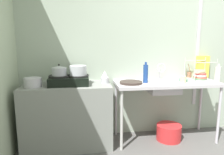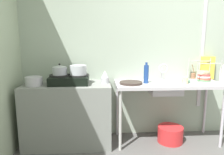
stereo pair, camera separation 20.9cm
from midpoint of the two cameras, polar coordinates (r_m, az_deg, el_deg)
wall_back at (r=3.32m, az=21.96°, el=8.83°), size 5.55×0.10×2.69m
wall_metal_strip at (r=3.34m, az=25.12°, el=10.93°), size 0.05×0.01×2.16m
counter_concrete at (r=2.88m, az=-9.66°, el=-9.72°), size 1.12×0.53×0.82m
counter_sink at (r=2.94m, az=16.76°, el=-2.66°), size 1.39×0.53×0.82m
stove at (r=2.75m, az=-9.27°, el=-0.51°), size 0.50×0.36×0.12m
pot_on_left_burner at (r=2.75m, az=-11.78°, el=1.98°), size 0.19×0.19×0.14m
pot_on_right_burner at (r=2.72m, az=-6.89°, el=2.03°), size 0.21×0.21×0.12m
pot_beside_stove at (r=2.75m, az=-18.23°, el=-0.96°), size 0.21×0.21×0.11m
percolator at (r=2.77m, az=0.23°, el=0.14°), size 0.11×0.11×0.16m
sink_basin at (r=2.93m, az=16.10°, el=-2.79°), size 0.41×0.30×0.15m
faucet at (r=3.01m, az=15.49°, el=2.08°), size 0.13×0.08×0.24m
frying_pan at (r=2.75m, az=7.28°, el=-1.43°), size 0.29×0.29×0.03m
dish_rack at (r=3.16m, az=25.17°, el=0.13°), size 0.33×0.30×0.31m
cup_by_rack at (r=2.91m, az=21.05°, el=-0.78°), size 0.07×0.07×0.09m
small_bowl_on_drainboard at (r=3.02m, az=21.15°, el=-0.89°), size 0.12×0.12×0.04m
bottle_by_sink at (r=2.81m, az=11.30°, el=0.94°), size 0.06×0.06×0.27m
bottle_by_rack at (r=3.16m, az=29.26°, el=0.57°), size 0.07×0.07×0.24m
cereal_box at (r=3.37m, az=25.89°, el=2.34°), size 0.19×0.07×0.33m
utensil_jar at (r=3.28m, az=22.74°, el=0.37°), size 0.07×0.06×0.22m
bucket_on_floor at (r=3.13m, az=17.31°, el=-14.38°), size 0.34×0.34×0.22m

